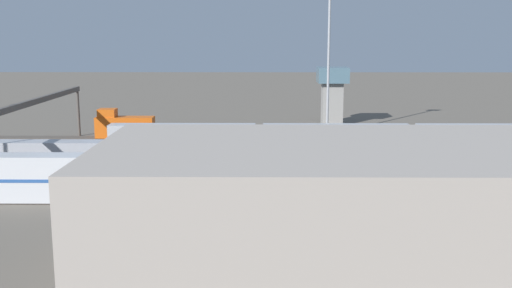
{
  "coord_description": "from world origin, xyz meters",
  "views": [
    {
      "loc": [
        -5.63,
        82.81,
        17.98
      ],
      "look_at": [
        -4.87,
        -0.82,
        2.5
      ],
      "focal_mm": 42.02,
      "sensor_mm": 36.0,
      "label": 1
    }
  ],
  "objects_px": {
    "light_mast_0": "(329,32)",
    "train_on_track_2": "(336,137)",
    "signal_gantry": "(29,107)",
    "control_tower": "(332,91)",
    "train_on_track_0": "(124,126)",
    "train_on_track_8": "(204,178)",
    "maintenance_shed": "(471,216)",
    "train_on_track_5": "(111,155)"
  },
  "relations": [
    {
      "from": "train_on_track_2",
      "to": "train_on_track_5",
      "type": "height_order",
      "value": "same"
    },
    {
      "from": "train_on_track_2",
      "to": "train_on_track_5",
      "type": "relative_size",
      "value": 1.51
    },
    {
      "from": "train_on_track_5",
      "to": "light_mast_0",
      "type": "relative_size",
      "value": 1.64
    },
    {
      "from": "light_mast_0",
      "to": "control_tower",
      "type": "bearing_deg",
      "value": -100.11
    },
    {
      "from": "train_on_track_5",
      "to": "signal_gantry",
      "type": "xyz_separation_m",
      "value": [
        12.41,
        -5.0,
        5.79
      ]
    },
    {
      "from": "train_on_track_8",
      "to": "control_tower",
      "type": "xyz_separation_m",
      "value": [
        -20.27,
        -56.24,
        4.15
      ]
    },
    {
      "from": "train_on_track_0",
      "to": "signal_gantry",
      "type": "bearing_deg",
      "value": 67.13
    },
    {
      "from": "signal_gantry",
      "to": "light_mast_0",
      "type": "bearing_deg",
      "value": -152.32
    },
    {
      "from": "train_on_track_8",
      "to": "control_tower",
      "type": "distance_m",
      "value": 59.93
    },
    {
      "from": "light_mast_0",
      "to": "control_tower",
      "type": "height_order",
      "value": "light_mast_0"
    },
    {
      "from": "train_on_track_5",
      "to": "maintenance_shed",
      "type": "xyz_separation_m",
      "value": [
        -35.05,
        36.49,
        3.13
      ]
    },
    {
      "from": "train_on_track_8",
      "to": "light_mast_0",
      "type": "height_order",
      "value": "light_mast_0"
    },
    {
      "from": "signal_gantry",
      "to": "train_on_track_5",
      "type": "bearing_deg",
      "value": 158.06
    },
    {
      "from": "train_on_track_2",
      "to": "signal_gantry",
      "type": "height_order",
      "value": "signal_gantry"
    },
    {
      "from": "train_on_track_2",
      "to": "maintenance_shed",
      "type": "relative_size",
      "value": 1.34
    },
    {
      "from": "signal_gantry",
      "to": "control_tower",
      "type": "relative_size",
      "value": 3.95
    },
    {
      "from": "train_on_track_0",
      "to": "signal_gantry",
      "type": "relative_size",
      "value": 0.22
    },
    {
      "from": "maintenance_shed",
      "to": "control_tower",
      "type": "relative_size",
      "value": 4.68
    },
    {
      "from": "train_on_track_8",
      "to": "train_on_track_2",
      "type": "relative_size",
      "value": 1.0
    },
    {
      "from": "control_tower",
      "to": "train_on_track_8",
      "type": "bearing_deg",
      "value": 70.18
    },
    {
      "from": "control_tower",
      "to": "train_on_track_0",
      "type": "bearing_deg",
      "value": 23.08
    },
    {
      "from": "train_on_track_8",
      "to": "control_tower",
      "type": "height_order",
      "value": "control_tower"
    },
    {
      "from": "maintenance_shed",
      "to": "train_on_track_5",
      "type": "bearing_deg",
      "value": -46.15
    },
    {
      "from": "train_on_track_2",
      "to": "control_tower",
      "type": "distance_m",
      "value": 26.77
    },
    {
      "from": "train_on_track_2",
      "to": "signal_gantry",
      "type": "distance_m",
      "value": 45.7
    },
    {
      "from": "train_on_track_8",
      "to": "maintenance_shed",
      "type": "relative_size",
      "value": 1.34
    },
    {
      "from": "maintenance_shed",
      "to": "control_tower",
      "type": "bearing_deg",
      "value": -89.33
    },
    {
      "from": "train_on_track_0",
      "to": "light_mast_0",
      "type": "distance_m",
      "value": 39.36
    },
    {
      "from": "train_on_track_8",
      "to": "maintenance_shed",
      "type": "height_order",
      "value": "maintenance_shed"
    },
    {
      "from": "light_mast_0",
      "to": "train_on_track_8",
      "type": "bearing_deg",
      "value": 67.45
    },
    {
      "from": "train_on_track_8",
      "to": "train_on_track_2",
      "type": "distance_m",
      "value": 34.95
    },
    {
      "from": "signal_gantry",
      "to": "maintenance_shed",
      "type": "height_order",
      "value": "maintenance_shed"
    },
    {
      "from": "train_on_track_5",
      "to": "signal_gantry",
      "type": "relative_size",
      "value": 1.05
    },
    {
      "from": "signal_gantry",
      "to": "train_on_track_2",
      "type": "bearing_deg",
      "value": -167.26
    },
    {
      "from": "train_on_track_5",
      "to": "train_on_track_0",
      "type": "relative_size",
      "value": 4.72
    },
    {
      "from": "light_mast_0",
      "to": "train_on_track_2",
      "type": "bearing_deg",
      "value": 89.93
    },
    {
      "from": "train_on_track_2",
      "to": "train_on_track_5",
      "type": "bearing_deg",
      "value": 25.25
    },
    {
      "from": "train_on_track_8",
      "to": "train_on_track_0",
      "type": "relative_size",
      "value": 7.14
    },
    {
      "from": "train_on_track_8",
      "to": "maintenance_shed",
      "type": "distance_m",
      "value": 30.28
    },
    {
      "from": "train_on_track_8",
      "to": "train_on_track_0",
      "type": "distance_m",
      "value": 43.81
    },
    {
      "from": "train_on_track_8",
      "to": "train_on_track_0",
      "type": "xyz_separation_m",
      "value": [
        17.85,
        -40.0,
        -0.44
      ]
    },
    {
      "from": "train_on_track_2",
      "to": "control_tower",
      "type": "height_order",
      "value": "control_tower"
    }
  ]
}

